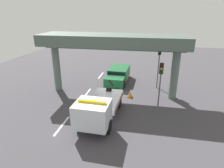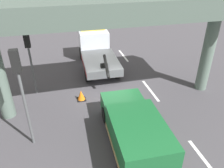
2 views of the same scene
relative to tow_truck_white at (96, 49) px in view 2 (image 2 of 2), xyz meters
name	(u,v)px [view 2 (image 2 of 2)]	position (x,y,z in m)	size (l,w,h in m)	color
ground_plane	(112,97)	(-4.96, 0.03, -1.25)	(60.00, 40.00, 0.10)	#423F44
lane_stripe_west	(206,162)	(-10.96, -2.56, -1.20)	(2.60, 0.16, 0.01)	silver
lane_stripe_mid	(150,90)	(-4.96, -2.56, -1.20)	(2.60, 0.16, 0.01)	silver
lane_stripe_east	(123,56)	(1.04, -2.56, -1.20)	(2.60, 0.16, 0.01)	silver
tow_truck_white	(96,49)	(0.00, 0.00, 0.00)	(7.29, 2.60, 2.46)	silver
towed_van_green	(135,131)	(-9.18, 0.03, -0.42)	(5.26, 2.36, 1.58)	#195B2D
overpass_structure	(114,13)	(-5.46, 0.03, 3.91)	(3.60, 13.75, 5.91)	#596B60
traffic_light_near	(20,80)	(-7.94, 4.52, 2.13)	(0.39, 0.32, 4.58)	#515456
traffic_light_far	(29,50)	(-3.44, 4.52, 1.69)	(0.39, 0.32, 3.95)	#515456
traffic_cone_orange	(81,95)	(-4.91, 1.89, -0.91)	(0.52, 0.52, 0.62)	orange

